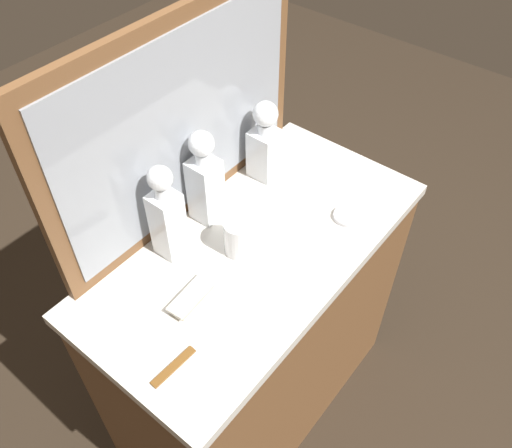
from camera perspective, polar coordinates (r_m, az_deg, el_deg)
ground_plane at (r=2.26m, az=-0.00°, el=-17.77°), size 6.00×6.00×0.00m
dresser at (r=1.85m, az=-0.00°, el=-11.57°), size 1.04×0.53×0.92m
dresser_mirror at (r=1.41m, az=-7.97°, el=10.67°), size 0.87×0.03×0.59m
crystal_decanter_left at (r=1.63m, az=0.98°, el=8.26°), size 0.08×0.08×0.26m
crystal_decanter_center at (r=1.48m, az=-5.56°, el=4.17°), size 0.08×0.08×0.30m
crystal_decanter_far_left at (r=1.40m, az=-9.50°, el=0.45°), size 0.07×0.07×0.30m
crystal_tumbler_rear at (r=1.43m, az=-1.71°, el=-1.45°), size 0.09×0.09×0.11m
silver_brush_rear at (r=1.36m, az=-6.92°, el=-7.77°), size 0.14×0.06×0.02m
porcelain_dish at (r=1.57m, az=9.80°, el=0.84°), size 0.08×0.08×0.01m
tortoiseshell_comb at (r=1.28m, az=-8.84°, el=-14.87°), size 0.13×0.03×0.01m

